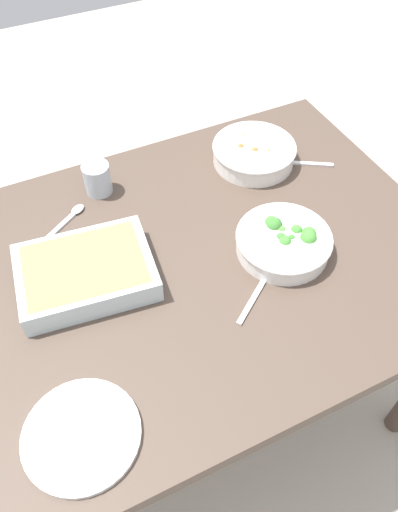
{
  "coord_description": "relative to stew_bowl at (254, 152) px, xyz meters",
  "views": [
    {
      "loc": [
        -0.33,
        -0.7,
        1.66
      ],
      "look_at": [
        0.0,
        0.0,
        0.74
      ],
      "focal_mm": 35.36,
      "sensor_mm": 36.0,
      "label": 1
    }
  ],
  "objects": [
    {
      "name": "ground_plane",
      "position": [
        -0.29,
        -0.25,
        -0.77
      ],
      "size": [
        6.0,
        6.0,
        0.0
      ],
      "primitive_type": "plane",
      "color": "#B2A899"
    },
    {
      "name": "broccoli_bowl",
      "position": [
        -0.1,
        -0.32,
        -0.0
      ],
      "size": [
        0.23,
        0.23,
        0.07
      ],
      "color": "white",
      "rests_on": "dining_table"
    },
    {
      "name": "spoon_by_broccoli",
      "position": [
        -0.21,
        -0.39,
        -0.03
      ],
      "size": [
        0.15,
        0.12,
        0.01
      ],
      "color": "silver",
      "rests_on": "dining_table"
    },
    {
      "name": "drink_cup",
      "position": [
        -0.43,
        0.07,
        0.01
      ],
      "size": [
        0.07,
        0.07,
        0.08
      ],
      "color": "#B2BCC6",
      "rests_on": "dining_table"
    },
    {
      "name": "spoon_by_stew",
      "position": [
        0.1,
        -0.06,
        -0.03
      ],
      "size": [
        0.16,
        0.11,
        0.01
      ],
      "color": "silver",
      "rests_on": "dining_table"
    },
    {
      "name": "spoon_spare",
      "position": [
        -0.54,
        -0.0,
        -0.03
      ],
      "size": [
        0.16,
        0.11,
        0.01
      ],
      "color": "silver",
      "rests_on": "dining_table"
    },
    {
      "name": "stew_bowl",
      "position": [
        0.0,
        0.0,
        0.0
      ],
      "size": [
        0.23,
        0.23,
        0.06
      ],
      "color": "white",
      "rests_on": "dining_table"
    },
    {
      "name": "side_plate",
      "position": [
        -0.67,
        -0.55,
        -0.03
      ],
      "size": [
        0.22,
        0.22,
        0.01
      ],
      "primitive_type": "cylinder",
      "color": "white",
      "rests_on": "dining_table"
    },
    {
      "name": "baking_dish",
      "position": [
        -0.55,
        -0.21,
        0.0
      ],
      "size": [
        0.32,
        0.25,
        0.06
      ],
      "color": "silver",
      "rests_on": "dining_table"
    },
    {
      "name": "dining_table",
      "position": [
        -0.29,
        -0.25,
        -0.12
      ],
      "size": [
        1.2,
        0.9,
        0.74
      ],
      "color": "#4C3D33",
      "rests_on": "ground_plane"
    }
  ]
}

